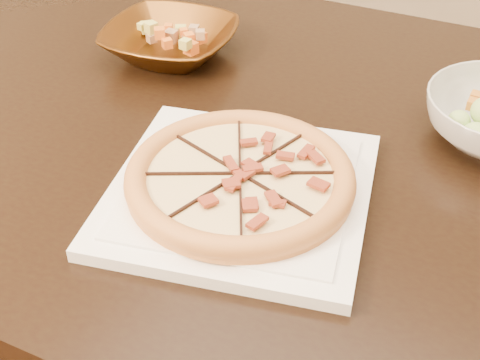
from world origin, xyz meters
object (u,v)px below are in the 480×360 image
Objects in this scene: plate at (240,192)px; bronze_bowl at (170,42)px; pizza at (240,178)px; dining_table at (245,168)px.

bronze_bowl reaches higher than plate.
bronze_bowl is at bearing 135.96° from plate.
plate is 0.42m from bronze_bowl.
pizza is at bearing 151.19° from plate.
bronze_bowl is (-0.30, 0.29, 0.02)m from plate.
plate is at bearing -44.04° from bronze_bowl.
bronze_bowl is at bearing 150.61° from dining_table.
plate is (0.08, -0.17, 0.10)m from dining_table.
pizza is at bearing -44.05° from bronze_bowl.
plate reaches higher than dining_table.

